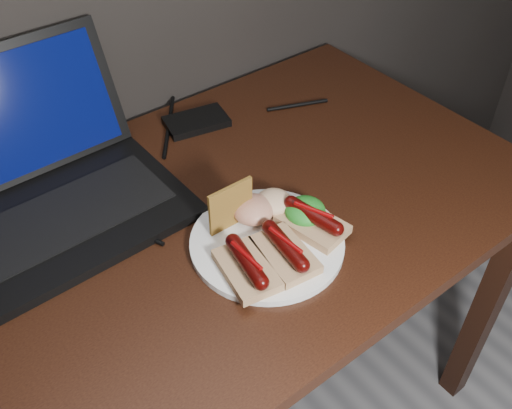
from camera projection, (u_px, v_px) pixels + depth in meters
The scene contains 12 objects.
desk at pixel (170, 273), 1.02m from camera, with size 1.40×0.70×0.75m.
laptop at pixel (54, 180), 0.99m from camera, with size 0.39×0.37×0.25m.
hard_drive at pixel (196, 121), 1.20m from camera, with size 0.13×0.08×0.02m, color black.
desk_cables at pixel (122, 191), 1.05m from camera, with size 1.03×0.39×0.01m.
plate at pixel (267, 243), 0.95m from camera, with size 0.26×0.26×0.01m, color white.
bread_sausage_left at pixel (247, 266), 0.88m from camera, with size 0.09×0.13×0.04m.
bread_sausage_center at pixel (285, 251), 0.90m from camera, with size 0.08×0.12×0.04m.
bread_sausage_right at pixel (313, 221), 0.95m from camera, with size 0.09×0.13×0.04m.
crispbread at pixel (231, 206), 0.94m from camera, with size 0.09×0.01×0.09m, color #AF8130.
salad_greens at pixel (305, 211), 0.97m from camera, with size 0.07×0.07×0.04m, color #115917.
salsa_mound at pixel (253, 209), 0.97m from camera, with size 0.07×0.07×0.04m, color maroon.
coleslaw_mound at pixel (274, 202), 0.98m from camera, with size 0.06×0.06×0.04m, color beige.
Camera 1 is at (-0.29, 0.76, 1.44)m, focal length 40.00 mm.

